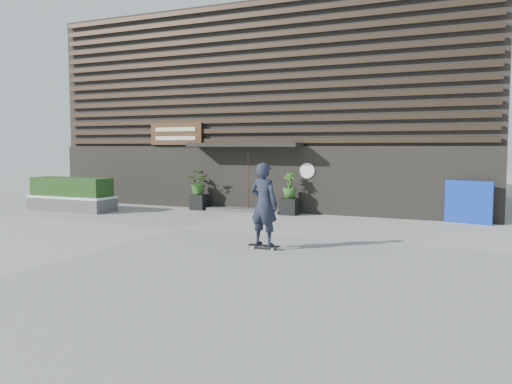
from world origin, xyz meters
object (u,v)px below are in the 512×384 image
at_px(planter_pot_right, 290,206).
at_px(blue_tarp, 469,202).
at_px(raised_bed, 72,204).
at_px(skateboarder, 264,204).
at_px(planter_pot_left, 199,202).

relative_size(planter_pot_right, blue_tarp, 0.41).
bearing_deg(raised_bed, blue_tarp, 10.32).
bearing_deg(skateboarder, planter_pot_left, 131.12).
height_order(raised_bed, blue_tarp, blue_tarp).
xyz_separation_m(planter_pot_right, skateboarder, (1.65, -6.25, 0.79)).
bearing_deg(skateboarder, blue_tarp, 56.30).
relative_size(raised_bed, skateboarder, 1.67).
xyz_separation_m(planter_pot_right, raised_bed, (-8.19, -2.29, -0.05)).
bearing_deg(planter_pot_left, skateboarder, -48.88).
distance_m(planter_pot_right, blue_tarp, 6.04).
xyz_separation_m(planter_pot_right, blue_tarp, (6.02, 0.30, 0.39)).
bearing_deg(planter_pot_left, blue_tarp, 1.75).
relative_size(planter_pot_left, skateboarder, 0.29).
distance_m(planter_pot_left, raised_bed, 4.95).
bearing_deg(raised_bed, skateboarder, -21.93).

